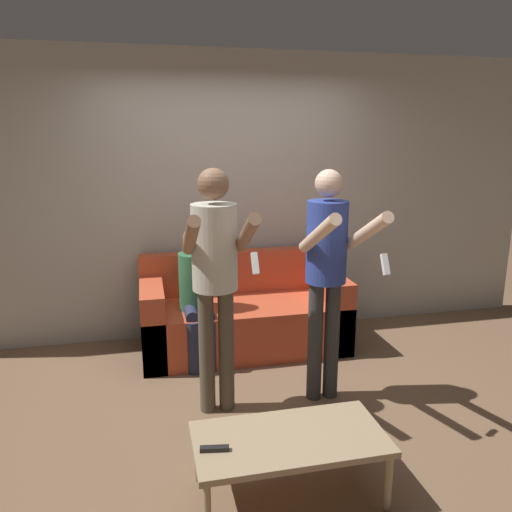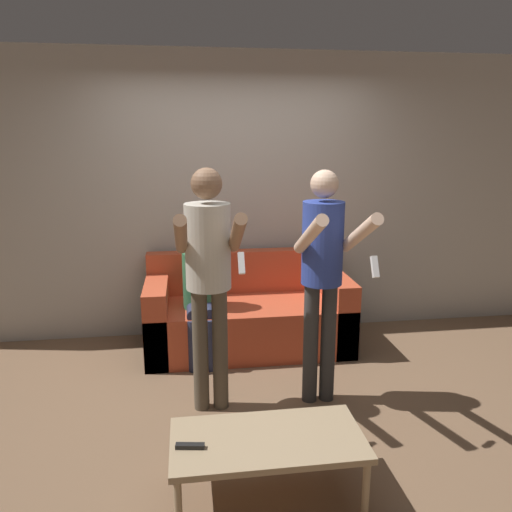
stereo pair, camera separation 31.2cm
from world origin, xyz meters
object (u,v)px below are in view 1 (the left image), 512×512
(person_seated, at_px, (197,289))
(coffee_table, at_px, (290,442))
(person_standing_left, at_px, (215,266))
(remote_on_table, at_px, (215,449))
(person_standing_right, at_px, (327,263))
(couch, at_px, (243,316))

(person_seated, distance_m, coffee_table, 1.88)
(person_standing_left, height_order, person_seated, person_standing_left)
(remote_on_table, bearing_deg, person_seated, 86.41)
(person_standing_left, distance_m, remote_on_table, 1.22)
(person_standing_right, bearing_deg, person_seated, 133.46)
(couch, bearing_deg, coffee_table, -94.10)
(couch, height_order, person_standing_left, person_standing_left)
(coffee_table, bearing_deg, person_seated, 99.23)
(person_standing_right, bearing_deg, remote_on_table, -134.40)
(person_standing_right, height_order, coffee_table, person_standing_right)
(couch, xyz_separation_m, coffee_table, (-0.14, -2.01, 0.03))
(person_standing_left, bearing_deg, remote_on_table, -99.13)
(couch, bearing_deg, remote_on_table, -105.25)
(person_standing_left, height_order, remote_on_table, person_standing_left)
(coffee_table, bearing_deg, remote_on_table, -174.56)
(couch, relative_size, person_standing_left, 1.07)
(person_standing_left, distance_m, person_standing_right, 0.80)
(person_standing_right, height_order, remote_on_table, person_standing_right)
(person_standing_right, height_order, person_seated, person_standing_right)
(couch, distance_m, coffee_table, 2.01)
(remote_on_table, bearing_deg, coffee_table, 5.44)
(coffee_table, bearing_deg, person_standing_left, 105.06)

